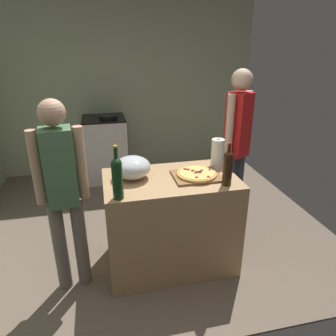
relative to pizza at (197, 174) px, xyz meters
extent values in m
cube|color=#6B5B4C|center=(-0.45, 0.96, -0.92)|extent=(4.16, 3.67, 0.02)
cube|color=#99A889|center=(-0.45, 2.55, 0.39)|extent=(4.16, 0.10, 2.60)
cube|color=tan|center=(-0.22, 0.03, -0.47)|extent=(1.13, 0.68, 0.88)
cube|color=olive|center=(0.00, 0.00, -0.02)|extent=(0.40, 0.32, 0.02)
cylinder|color=tan|center=(0.00, 0.00, 0.00)|extent=(0.34, 0.34, 0.02)
cylinder|color=#EAC660|center=(0.00, 0.00, 0.01)|extent=(0.30, 0.30, 0.00)
cylinder|color=maroon|center=(0.00, 0.00, 0.01)|extent=(0.03, 0.03, 0.01)
cylinder|color=maroon|center=(0.05, 0.03, 0.01)|extent=(0.03, 0.03, 0.01)
cylinder|color=maroon|center=(-0.02, 0.04, 0.01)|extent=(0.03, 0.03, 0.01)
cylinder|color=maroon|center=(-0.03, -0.10, 0.01)|extent=(0.03, 0.03, 0.01)
cylinder|color=maroon|center=(-0.06, 0.07, 0.01)|extent=(0.03, 0.03, 0.01)
cylinder|color=maroon|center=(0.02, -0.01, 0.01)|extent=(0.04, 0.04, 0.01)
cylinder|color=maroon|center=(-0.02, -0.01, 0.01)|extent=(0.02, 0.02, 0.01)
cylinder|color=maroon|center=(-0.08, 0.09, 0.01)|extent=(0.03, 0.03, 0.01)
cylinder|color=maroon|center=(0.00, 0.00, 0.01)|extent=(0.02, 0.02, 0.01)
cylinder|color=maroon|center=(0.12, 0.03, 0.01)|extent=(0.02, 0.02, 0.01)
cylinder|color=maroon|center=(0.03, 0.01, 0.01)|extent=(0.03, 0.03, 0.01)
cylinder|color=maroon|center=(0.07, -0.11, 0.01)|extent=(0.03, 0.03, 0.01)
cylinder|color=#B2B2B7|center=(-0.54, 0.10, -0.03)|extent=(0.13, 0.13, 0.01)
ellipsoid|color=silver|center=(-0.54, 0.10, 0.07)|extent=(0.31, 0.31, 0.19)
cylinder|color=white|center=(0.25, 0.19, 0.10)|extent=(0.12, 0.12, 0.26)
cylinder|color=#997551|center=(0.25, 0.19, 0.10)|extent=(0.03, 0.03, 0.26)
cylinder|color=#143819|center=(-0.68, -0.24, 0.11)|extent=(0.08, 0.08, 0.28)
sphere|color=#143819|center=(-0.68, -0.24, 0.25)|extent=(0.08, 0.08, 0.08)
cylinder|color=#143819|center=(-0.68, -0.24, 0.32)|extent=(0.03, 0.03, 0.10)
cylinder|color=gold|center=(-0.68, -0.24, 0.37)|extent=(0.03, 0.03, 0.01)
cylinder|color=#331E0F|center=(0.19, -0.20, 0.09)|extent=(0.08, 0.08, 0.25)
sphere|color=#331E0F|center=(0.19, -0.20, 0.22)|extent=(0.08, 0.08, 0.08)
cylinder|color=#331E0F|center=(0.19, -0.20, 0.28)|extent=(0.03, 0.03, 0.07)
cylinder|color=maroon|center=(0.19, -0.20, 0.32)|extent=(0.03, 0.03, 0.01)
cube|color=#B7B7BC|center=(-0.71, 2.15, -0.46)|extent=(0.60, 0.58, 0.91)
cube|color=black|center=(-0.71, 2.15, 0.01)|extent=(0.60, 0.58, 0.02)
cylinder|color=silver|center=(-0.95, 1.85, -0.20)|extent=(0.04, 0.02, 0.04)
cylinder|color=silver|center=(-0.83, 1.85, -0.20)|extent=(0.04, 0.02, 0.04)
cylinder|color=silver|center=(-0.71, 1.85, -0.20)|extent=(0.04, 0.02, 0.04)
cylinder|color=silver|center=(-0.59, 1.85, -0.20)|extent=(0.04, 0.02, 0.04)
cylinder|color=silver|center=(-0.47, 1.85, -0.20)|extent=(0.04, 0.02, 0.04)
cylinder|color=black|center=(-0.64, 2.12, 0.04)|extent=(0.26, 0.26, 0.04)
cylinder|color=slate|center=(-1.17, -0.08, -0.51)|extent=(0.11, 0.11, 0.80)
cylinder|color=slate|center=(-1.01, -0.06, -0.51)|extent=(0.11, 0.11, 0.80)
cube|color=#4C724C|center=(-1.09, -0.07, 0.18)|extent=(0.24, 0.22, 0.60)
cylinder|color=tan|center=(-1.25, -0.08, 0.20)|extent=(0.08, 0.08, 0.57)
cylinder|color=tan|center=(-0.93, -0.05, 0.20)|extent=(0.08, 0.08, 0.57)
sphere|color=tan|center=(-1.09, -0.07, 0.59)|extent=(0.19, 0.19, 0.19)
cylinder|color=#383D4C|center=(0.66, 0.54, -0.48)|extent=(0.11, 0.11, 0.86)
cylinder|color=#383D4C|center=(0.51, 0.45, -0.48)|extent=(0.11, 0.11, 0.86)
cube|color=red|center=(0.58, 0.50, 0.26)|extent=(0.27, 0.27, 0.64)
cylinder|color=beige|center=(0.71, 0.57, 0.28)|extent=(0.08, 0.08, 0.61)
cylinder|color=beige|center=(0.46, 0.43, 0.28)|extent=(0.08, 0.08, 0.61)
sphere|color=beige|center=(0.58, 0.50, 0.70)|extent=(0.21, 0.21, 0.21)
camera|label=1|loc=(-0.78, -2.32, 1.06)|focal=33.34mm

